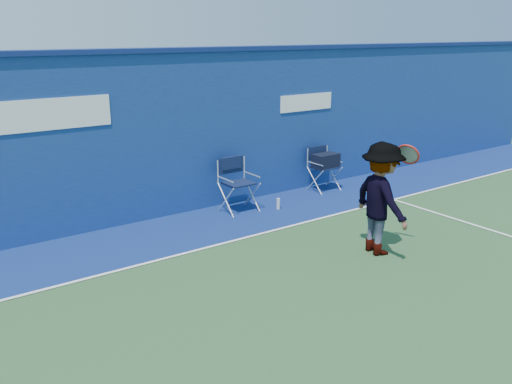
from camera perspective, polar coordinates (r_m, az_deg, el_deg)
ground at (r=6.52m, az=9.49°, el=-14.74°), size 80.00×80.00×0.00m
stadium_wall at (r=10.08m, az=-11.36°, el=5.90°), size 24.00×0.50×3.08m
out_of_bounds_strip at (r=9.54m, az=-8.08°, el=-4.21°), size 24.00×1.80×0.01m
court_lines at (r=6.88m, az=5.90°, el=-12.64°), size 24.00×12.00×0.01m
directors_chair_left at (r=10.47m, az=-1.88°, el=-0.19°), size 0.61×0.57×1.03m
directors_chair_right at (r=11.92m, az=7.20°, el=2.04°), size 0.57×0.51×0.95m
water_bottle at (r=10.62m, az=2.36°, el=-1.26°), size 0.07×0.07×0.22m
tennis_player at (r=8.56m, az=13.04°, el=-0.69°), size 0.98×1.25×1.77m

